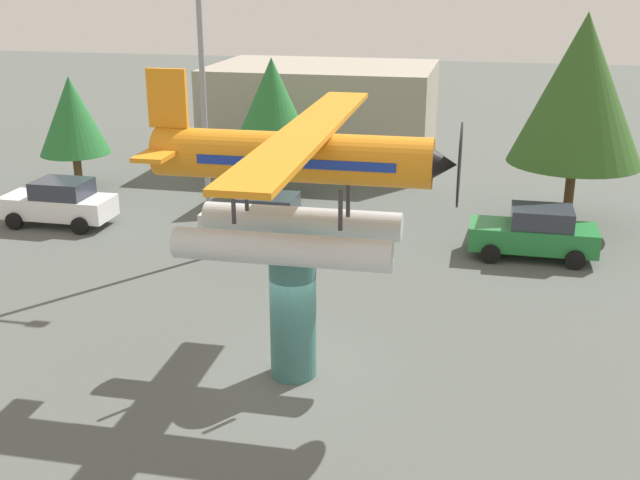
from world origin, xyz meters
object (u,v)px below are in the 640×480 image
Objects in this scene: display_pedestal at (293,313)px; streetlight_primary at (209,109)px; floatplane_monument at (297,179)px; tree_east at (272,105)px; storefront_building at (323,113)px; tree_center_back at (581,90)px; tree_west at (72,116)px; car_near_white at (59,202)px; car_mid_silver at (263,219)px; car_far_green at (535,232)px.

streetlight_primary reaches higher than display_pedestal.
streetlight_primary is at bearing 121.98° from floatplane_monument.
storefront_building is at bearing 85.49° from tree_east.
tree_center_back reaches higher than tree_east.
floatplane_monument is at bearing -57.24° from streetlight_primary.
tree_east is (0.01, 7.36, -1.07)m from streetlight_primary.
car_near_white is at bearing -68.71° from tree_west.
storefront_building is (-0.59, 12.91, 1.53)m from car_mid_silver.
car_mid_silver is 12.40m from tree_center_back.
tree_east is (-10.54, 5.08, 3.10)m from car_far_green.
car_far_green is 0.39× the size of storefront_building.
floatplane_monument reaches higher than storefront_building.
car_mid_silver is 0.39× the size of storefront_building.
tree_east reaches higher than car_near_white.
storefront_building is 7.54m from tree_east.
streetlight_primary is at bearing -92.28° from storefront_building.
streetlight_primary is at bearing -90.05° from tree_east.
display_pedestal reaches higher than car_mid_silver.
display_pedestal is 9.72m from car_mid_silver.
display_pedestal is at bearing -72.74° from tree_east.
floatplane_monument is 11.91m from car_far_green.
car_far_green is 0.71× the size of tree_east.
car_mid_silver is 1.00× the size of car_far_green.
floatplane_monument reaches higher than display_pedestal.
storefront_building is at bearing -121.11° from car_near_white.
floatplane_monument is 8.66m from streetlight_primary.
tree_center_back reaches higher than floatplane_monument.
streetlight_primary is at bearing 12.19° from car_far_green.
tree_center_back is at bearing -157.77° from car_mid_silver.
tree_west is (-13.60, 14.27, -1.60)m from floatplane_monument.
display_pedestal is at bearing -57.98° from streetlight_primary.
car_mid_silver is at bearing -78.16° from tree_east.
storefront_building reaches higher than display_pedestal.
storefront_building is at bearing 99.78° from floatplane_monument.
storefront_building is (0.59, 14.71, -2.64)m from streetlight_primary.
streetlight_primary is at bearing 56.94° from car_mid_silver.
tree_west is (-8.91, 6.98, -1.77)m from streetlight_primary.
car_far_green is at bearing 12.19° from streetlight_primary.
tree_center_back reaches higher than storefront_building.
car_near_white is 0.53× the size of tree_center_back.
car_far_green is 20.16m from tree_west.
tree_east reaches higher than display_pedestal.
tree_west is at bearing 133.34° from display_pedestal.
display_pedestal is at bearing -79.77° from storefront_building.
tree_west is (-10.08, 5.18, 2.40)m from car_mid_silver.
tree_east is at bearing -143.26° from car_near_white.
car_far_green is at bearing -177.08° from car_mid_silver.
streetlight_primary is 7.44m from tree_east.
display_pedestal is at bearing -118.72° from tree_center_back.
tree_center_back reaches higher than car_far_green.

